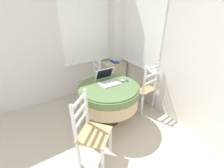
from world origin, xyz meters
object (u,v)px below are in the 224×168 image
(corner_cabinet, at_px, (113,75))
(book_on_cabinet, at_px, (115,62))
(dining_chair_camera_near, at_px, (91,133))
(cell_phone, at_px, (127,81))
(computer_mouse, at_px, (123,80))
(dining_chair_near_back_window, at_px, (92,82))
(laptop, at_px, (108,80))
(dining_chair_near_right_window, at_px, (144,88))
(round_dining_table, at_px, (109,94))

(corner_cabinet, height_order, book_on_cabinet, book_on_cabinet)
(dining_chair_camera_near, height_order, book_on_cabinet, dining_chair_camera_near)
(cell_phone, bearing_deg, dining_chair_camera_near, -152.24)
(computer_mouse, xyz_separation_m, dining_chair_camera_near, (-0.88, -0.54, -0.30))
(computer_mouse, xyz_separation_m, dining_chair_near_back_window, (-0.23, 0.78, -0.30))
(cell_phone, xyz_separation_m, book_on_cabinet, (0.40, 1.04, -0.02))
(laptop, relative_size, dining_chair_camera_near, 0.34)
(dining_chair_camera_near, xyz_separation_m, book_on_cabinet, (1.35, 1.54, 0.26))
(dining_chair_near_right_window, distance_m, dining_chair_camera_near, 1.49)
(dining_chair_camera_near, relative_size, book_on_cabinet, 3.93)
(round_dining_table, relative_size, dining_chair_near_back_window, 1.03)
(laptop, bearing_deg, round_dining_table, -109.47)
(corner_cabinet, bearing_deg, cell_phone, -110.09)
(round_dining_table, xyz_separation_m, dining_chair_near_back_window, (0.05, 0.79, -0.11))
(dining_chair_near_back_window, distance_m, book_on_cabinet, 0.78)
(dining_chair_near_right_window, relative_size, book_on_cabinet, 3.93)
(cell_phone, xyz_separation_m, dining_chair_camera_near, (-0.95, -0.50, -0.28))
(laptop, xyz_separation_m, dining_chair_camera_near, (-0.64, -0.65, -0.33))
(dining_chair_near_right_window, relative_size, dining_chair_camera_near, 1.00)
(computer_mouse, distance_m, dining_chair_camera_near, 1.08)
(dining_chair_near_back_window, bearing_deg, book_on_cabinet, 16.52)
(round_dining_table, relative_size, dining_chair_camera_near, 1.03)
(cell_phone, height_order, corner_cabinet, cell_phone)
(round_dining_table, distance_m, cell_phone, 0.39)
(round_dining_table, relative_size, computer_mouse, 12.33)
(round_dining_table, xyz_separation_m, corner_cabinet, (0.74, 1.04, -0.23))
(book_on_cabinet, bearing_deg, dining_chair_near_right_window, -87.36)
(laptop, distance_m, dining_chair_camera_near, 0.97)
(round_dining_table, xyz_separation_m, dining_chair_near_right_window, (0.80, -0.02, -0.11))
(laptop, xyz_separation_m, cell_phone, (0.31, -0.15, -0.04))
(dining_chair_near_back_window, bearing_deg, round_dining_table, -93.61)
(computer_mouse, bearing_deg, dining_chair_camera_near, -148.30)
(laptop, xyz_separation_m, corner_cabinet, (0.70, 0.92, -0.44))
(laptop, bearing_deg, book_on_cabinet, 51.09)
(laptop, relative_size, book_on_cabinet, 1.32)
(dining_chair_near_back_window, bearing_deg, corner_cabinet, 19.60)
(dining_chair_near_back_window, bearing_deg, dining_chair_camera_near, -116.03)
(dining_chair_near_back_window, relative_size, dining_chair_camera_near, 1.00)
(computer_mouse, height_order, dining_chair_camera_near, dining_chair_camera_near)
(round_dining_table, bearing_deg, corner_cabinet, 54.45)
(cell_phone, distance_m, dining_chair_camera_near, 1.11)
(computer_mouse, relative_size, dining_chair_camera_near, 0.08)
(cell_phone, relative_size, corner_cabinet, 0.17)
(cell_phone, relative_size, dining_chair_near_right_window, 0.12)
(computer_mouse, height_order, corner_cabinet, computer_mouse)
(computer_mouse, distance_m, dining_chair_near_right_window, 0.60)
(cell_phone, bearing_deg, corner_cabinet, 69.91)
(round_dining_table, distance_m, computer_mouse, 0.34)
(book_on_cabinet, bearing_deg, laptop, -128.91)
(dining_chair_near_back_window, relative_size, dining_chair_near_right_window, 1.00)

